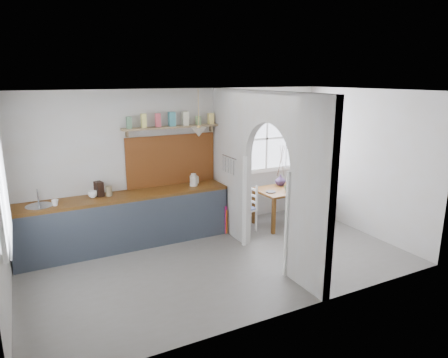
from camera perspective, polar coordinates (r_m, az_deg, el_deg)
name	(u,v)px	position (r m, az deg, el deg)	size (l,w,h in m)	color
floor	(221,262)	(6.33, -0.36, -11.77)	(5.80, 3.20, 0.01)	slate
ceiling	(221,91)	(5.69, -0.41, 12.45)	(5.80, 3.20, 0.01)	beige
walls	(221,181)	(5.88, -0.38, -0.32)	(5.81, 3.21, 2.60)	beige
partition	(260,166)	(6.23, 5.13, 1.89)	(0.12, 3.20, 2.60)	beige
nook_window	(267,139)	(8.03, 6.11, 5.75)	(1.76, 0.10, 1.30)	white
counter	(126,220)	(6.97, -13.77, -5.65)	(3.50, 0.60, 0.90)	brown
sink	(39,207)	(6.66, -24.88, -3.60)	(0.40, 0.40, 0.02)	#A8ADB8
backsplash	(172,160)	(7.20, -7.51, 2.70)	(1.65, 0.03, 0.90)	brown
shelf	(172,124)	(7.02, -7.45, 7.79)	(1.75, 0.20, 0.21)	#A48158
pendant_lamp	(199,132)	(6.85, -3.63, 6.70)	(0.26, 0.26, 0.16)	beige
utensil_rail	(229,157)	(6.90, 0.77, 3.16)	(0.02, 0.02, 0.50)	#A8ADB8
dining_table	(285,206)	(7.86, 8.71, -3.86)	(1.14, 0.76, 0.71)	brown
chair_left	(243,208)	(7.40, 2.66, -4.20)	(0.40, 0.40, 0.88)	white
chair_right	(321,197)	(8.28, 13.66, -2.47)	(0.41, 0.41, 0.90)	white
kettle	(194,180)	(7.14, -4.36, -0.11)	(0.19, 0.15, 0.22)	silver
mug_a	(55,203)	(6.55, -22.99, -3.15)	(0.10, 0.10, 0.09)	white
mug_b	(93,194)	(6.78, -18.24, -2.10)	(0.14, 0.14, 0.11)	white
knife_block	(99,189)	(6.82, -17.43, -1.35)	(0.11, 0.15, 0.24)	black
jar	(109,191)	(6.79, -16.12, -1.66)	(0.10, 0.10, 0.17)	#756749
towel_magenta	(226,220)	(7.27, 0.25, -5.89)	(0.02, 0.03, 0.52)	#D91771
towel_orange	(227,222)	(7.25, 0.38, -6.16)	(0.02, 0.03, 0.44)	#C95010
bowl	(300,186)	(7.81, 10.75, -1.06)	(0.27, 0.27, 0.07)	silver
table_cup	(287,188)	(7.60, 8.92, -1.34)	(0.09, 0.09, 0.09)	#4D7549
plate	(271,192)	(7.47, 6.68, -1.82)	(0.19, 0.19, 0.02)	#2B2828
vase	(280,180)	(7.94, 8.06, -0.14)	(0.20, 0.20, 0.21)	#3E2A4D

